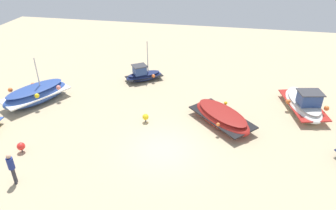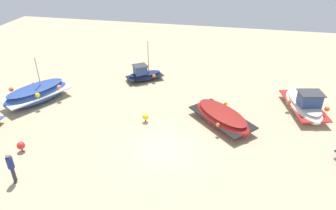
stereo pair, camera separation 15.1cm
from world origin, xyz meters
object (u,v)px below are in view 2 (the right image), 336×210
object	(u,v)px
person_walking	(11,166)
mooring_buoy_1	(145,117)
fishing_boat_1	(37,94)
fishing_boat_2	(304,104)
fishing_boat_0	(222,117)
fishing_boat_4	(144,75)
mooring_buoy_0	(21,146)

from	to	relation	value
person_walking	mooring_buoy_1	bearing A→B (deg)	-154.40
fishing_boat_1	fishing_boat_2	distance (m)	19.21
fishing_boat_1	fishing_boat_0	bearing A→B (deg)	118.18
fishing_boat_1	fishing_boat_4	size ratio (longest dim) A/B	1.52
fishing_boat_4	person_walking	distance (m)	13.55
person_walking	mooring_buoy_1	xyz separation A→B (m)	(-4.98, -6.80, -0.64)
fishing_boat_0	mooring_buoy_0	world-z (taller)	fishing_boat_0
fishing_boat_4	fishing_boat_2	bearing A→B (deg)	131.71
person_walking	mooring_buoy_0	bearing A→B (deg)	-91.13
fishing_boat_2	mooring_buoy_0	distance (m)	18.49
fishing_boat_1	mooring_buoy_0	world-z (taller)	fishing_boat_1
fishing_boat_0	person_walking	distance (m)	12.49
person_walking	fishing_boat_2	bearing A→B (deg)	-174.34
fishing_boat_2	fishing_boat_1	bearing A→B (deg)	-94.34
fishing_boat_1	fishing_boat_2	world-z (taller)	fishing_boat_1
fishing_boat_1	mooring_buoy_1	size ratio (longest dim) A/B	8.57
fishing_boat_0	fishing_boat_4	distance (m)	8.83
fishing_boat_1	person_walking	bearing A→B (deg)	53.94
fishing_boat_2	mooring_buoy_1	size ratio (longest dim) A/B	8.48
fishing_boat_0	person_walking	size ratio (longest dim) A/B	2.68
fishing_boat_2	fishing_boat_4	bearing A→B (deg)	-114.62
fishing_boat_2	person_walking	xyz separation A→B (m)	(15.46, 10.37, 0.44)
fishing_boat_2	fishing_boat_4	size ratio (longest dim) A/B	1.51
fishing_boat_0	fishing_boat_2	xyz separation A→B (m)	(-5.53, -2.80, 0.07)
fishing_boat_0	mooring_buoy_0	size ratio (longest dim) A/B	7.59
fishing_boat_2	person_walking	size ratio (longest dim) A/B	2.88
fishing_boat_2	mooring_buoy_0	size ratio (longest dim) A/B	8.15
mooring_buoy_1	fishing_boat_0	bearing A→B (deg)	-171.20
fishing_boat_0	mooring_buoy_0	bearing A→B (deg)	-109.03
person_walking	mooring_buoy_1	distance (m)	8.46
fishing_boat_1	fishing_boat_2	size ratio (longest dim) A/B	1.01
fishing_boat_1	fishing_boat_2	xyz separation A→B (m)	(-19.05, -2.50, -0.09)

